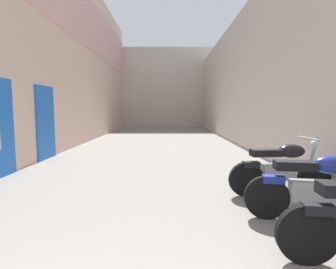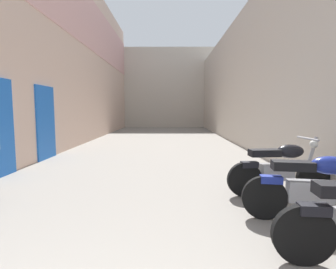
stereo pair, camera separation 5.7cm
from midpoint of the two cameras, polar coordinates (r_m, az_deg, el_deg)
ground_plane at (r=8.97m, az=-2.35°, el=-4.08°), size 37.69×37.69×0.00m
building_left at (r=11.72m, az=-20.17°, el=17.00°), size 0.45×21.69×7.73m
building_right at (r=11.33m, az=16.57°, el=11.56°), size 0.45×21.69×5.46m
building_far_end at (r=22.75m, az=-0.71°, el=10.10°), size 9.64×2.00×6.58m
motorcycle_third at (r=4.01m, az=30.00°, el=-9.73°), size 1.84×0.58×1.04m
motorcycle_fourth at (r=4.95m, az=23.78°, el=-6.63°), size 1.85×0.58×1.04m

